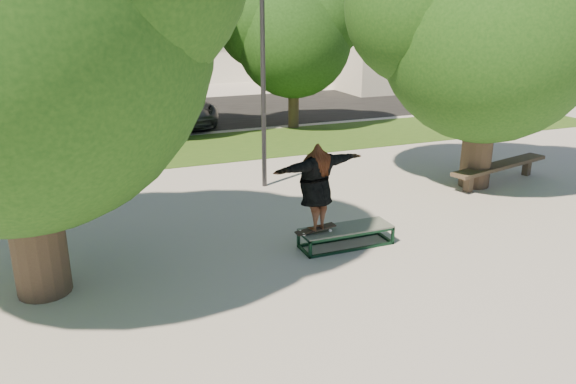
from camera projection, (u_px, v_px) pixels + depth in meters
name	position (u px, v px, depth m)	size (l,w,h in m)	color
ground	(308.00, 274.00, 9.70)	(120.00, 120.00, 0.00)	#A09A93
grass_strip	(218.00, 147.00, 18.41)	(30.00, 4.00, 0.02)	#274A15
asphalt_strip	(155.00, 115.00, 23.78)	(40.00, 8.00, 0.01)	black
tree_right	(486.00, 20.00, 13.23)	(6.24, 5.33, 6.51)	#38281E
bg_tree_mid	(133.00, 18.00, 18.68)	(5.76, 4.92, 6.24)	#38281E
bg_tree_right	(291.00, 33.00, 20.36)	(5.04, 4.31, 5.43)	#38281E
lamppost	(263.00, 61.00, 13.46)	(0.25, 0.15, 6.11)	#2D2D30
side_building	(432.00, 13.00, 34.20)	(15.00, 10.00, 8.00)	beige
grind_box	(346.00, 236.00, 10.78)	(1.80, 0.60, 0.38)	black
skater_rig	(316.00, 187.00, 10.21)	(2.08, 1.05, 1.71)	white
bench	(500.00, 167.00, 14.53)	(3.43, 1.25, 0.52)	#443729
car_dark	(86.00, 109.00, 21.07)	(1.54, 4.41, 1.45)	black
car_grey	(175.00, 106.00, 21.89)	(2.28, 4.94, 1.37)	#505054
car_silver_b	(165.00, 95.00, 23.79)	(2.25, 5.53, 1.61)	#B6B6BC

